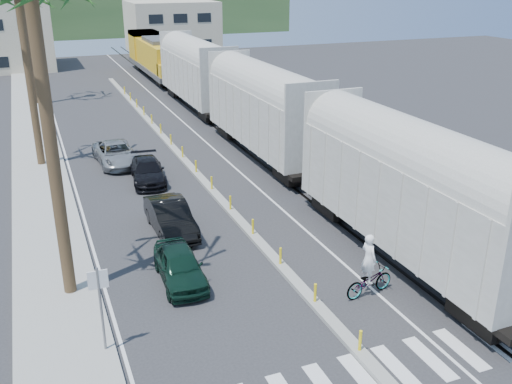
# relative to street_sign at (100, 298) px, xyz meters

# --- Properties ---
(ground) EXTENTS (140.00, 140.00, 0.00)m
(ground) POSITION_rel_street_sign_xyz_m (7.30, -2.00, -1.97)
(ground) COLOR #28282B
(ground) RESTS_ON ground
(sidewalk) EXTENTS (3.00, 90.00, 0.15)m
(sidewalk) POSITION_rel_street_sign_xyz_m (-1.20, 23.00, -1.90)
(sidewalk) COLOR gray
(sidewalk) RESTS_ON ground
(rails) EXTENTS (1.56, 100.00, 0.06)m
(rails) POSITION_rel_street_sign_xyz_m (12.30, 26.00, -1.94)
(rails) COLOR black
(rails) RESTS_ON ground
(median) EXTENTS (0.45, 60.00, 0.85)m
(median) POSITION_rel_street_sign_xyz_m (7.30, 17.96, -1.88)
(median) COLOR gray
(median) RESTS_ON ground
(crosswalk) EXTENTS (14.00, 2.20, 0.01)m
(crosswalk) POSITION_rel_street_sign_xyz_m (7.30, -4.00, -1.97)
(crosswalk) COLOR silver
(crosswalk) RESTS_ON ground
(lane_markings) EXTENTS (9.42, 90.00, 0.01)m
(lane_markings) POSITION_rel_street_sign_xyz_m (5.15, 23.00, -1.97)
(lane_markings) COLOR silver
(lane_markings) RESTS_ON ground
(freight_train) EXTENTS (3.00, 60.94, 5.85)m
(freight_train) POSITION_rel_street_sign_xyz_m (12.30, 22.48, 0.93)
(freight_train) COLOR #A9A69B
(freight_train) RESTS_ON ground
(street_sign) EXTENTS (0.60, 0.08, 3.00)m
(street_sign) POSITION_rel_street_sign_xyz_m (0.00, 0.00, 0.00)
(street_sign) COLOR slate
(street_sign) RESTS_ON ground
(buildings) EXTENTS (38.00, 27.00, 10.00)m
(buildings) POSITION_rel_street_sign_xyz_m (0.89, 69.66, 2.39)
(buildings) COLOR #B6AE91
(buildings) RESTS_ON ground
(hillside) EXTENTS (80.00, 20.00, 12.00)m
(hillside) POSITION_rel_street_sign_xyz_m (7.30, 98.00, 4.03)
(hillside) COLOR #385628
(hillside) RESTS_ON ground
(car_lead) EXTENTS (1.87, 4.02, 1.33)m
(car_lead) POSITION_rel_street_sign_xyz_m (3.29, 3.41, -1.31)
(car_lead) COLOR black
(car_lead) RESTS_ON ground
(car_second) EXTENTS (1.67, 4.50, 1.47)m
(car_second) POSITION_rel_street_sign_xyz_m (4.03, 7.84, -1.24)
(car_second) COLOR black
(car_second) RESTS_ON ground
(car_third) EXTENTS (2.66, 4.69, 1.26)m
(car_third) POSITION_rel_street_sign_xyz_m (4.44, 14.82, -1.34)
(car_third) COLOR black
(car_third) RESTS_ON ground
(car_rear) EXTENTS (2.78, 5.10, 1.35)m
(car_rear) POSITION_rel_street_sign_xyz_m (3.30, 18.64, -1.30)
(car_rear) COLOR #96989A
(car_rear) RESTS_ON ground
(cyclist) EXTENTS (1.38, 2.30, 2.44)m
(cyclist) POSITION_rel_street_sign_xyz_m (9.44, -0.09, -1.19)
(cyclist) COLOR #9EA0A5
(cyclist) RESTS_ON ground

